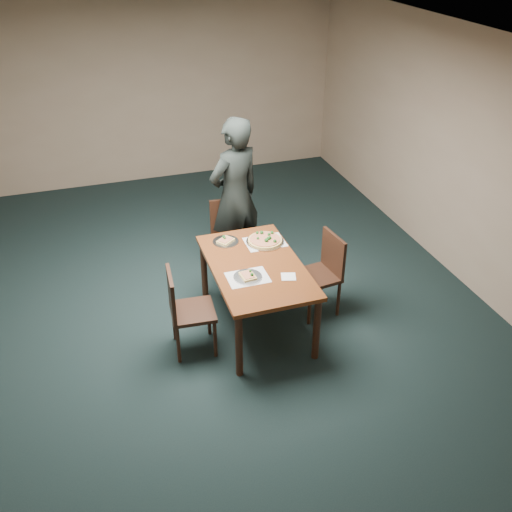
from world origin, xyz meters
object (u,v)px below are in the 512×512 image
object	(u,v)px
dining_table	(256,272)
slice_plate_far	(226,241)
chair_far	(230,233)
chair_left	(184,307)
pizza_pan	(265,240)
diner	(235,196)
chair_right	(323,269)
slice_plate_near	(248,276)

from	to	relation	value
dining_table	slice_plate_far	size ratio (longest dim) A/B	5.36
chair_far	slice_plate_far	xyz separation A→B (m)	(-0.21, -0.58, 0.25)
chair_left	slice_plate_far	bearing A→B (deg)	-36.84
dining_table	chair_far	size ratio (longest dim) A/B	1.65
pizza_pan	slice_plate_far	xyz separation A→B (m)	(-0.40, 0.13, -0.01)
pizza_pan	chair_far	bearing A→B (deg)	105.36
chair_left	diner	size ratio (longest dim) A/B	0.48
diner	dining_table	bearing A→B (deg)	61.61
chair_left	slice_plate_far	world-z (taller)	chair_left
pizza_pan	slice_plate_far	world-z (taller)	pizza_pan
chair_far	chair_left	world-z (taller)	same
dining_table	chair_left	xyz separation A→B (m)	(-0.78, -0.17, -0.14)
chair_left	chair_right	bearing A→B (deg)	-78.12
dining_table	slice_plate_far	distance (m)	0.57
slice_plate_far	chair_left	bearing A→B (deg)	-131.17
chair_right	diner	xyz separation A→B (m)	(-0.64, 1.16, 0.43)
chair_right	pizza_pan	size ratio (longest dim) A/B	2.25
slice_plate_far	pizza_pan	bearing A→B (deg)	-18.45
chair_far	diner	world-z (taller)	diner
pizza_pan	chair_right	bearing A→B (deg)	-34.00
chair_right	slice_plate_far	distance (m)	1.09
chair_far	slice_plate_near	bearing A→B (deg)	-94.75
chair_far	slice_plate_far	world-z (taller)	chair_far
chair_far	slice_plate_far	distance (m)	0.66
chair_left	diner	world-z (taller)	diner
chair_left	chair_right	size ratio (longest dim) A/B	1.00
chair_far	slice_plate_far	size ratio (longest dim) A/B	3.25
slice_plate_near	slice_plate_far	xyz separation A→B (m)	(-0.02, 0.73, -0.00)
dining_table	chair_left	bearing A→B (deg)	-167.71
chair_right	slice_plate_near	bearing A→B (deg)	-82.99
dining_table	chair_left	size ratio (longest dim) A/B	1.65
chair_far	diner	bearing A→B (deg)	42.81
chair_far	pizza_pan	bearing A→B (deg)	-71.44
diner	slice_plate_near	size ratio (longest dim) A/B	6.77
chair_far	slice_plate_near	xyz separation A→B (m)	(-0.18, -1.31, 0.25)
pizza_pan	slice_plate_far	bearing A→B (deg)	161.55
diner	slice_plate_near	xyz separation A→B (m)	(-0.28, -1.39, -0.18)
diner	chair_left	bearing A→B (deg)	33.93
slice_plate_far	chair_right	bearing A→B (deg)	-27.85
diner	slice_plate_far	size ratio (longest dim) A/B	6.77
chair_right	slice_plate_near	size ratio (longest dim) A/B	3.25
dining_table	pizza_pan	size ratio (longest dim) A/B	3.71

